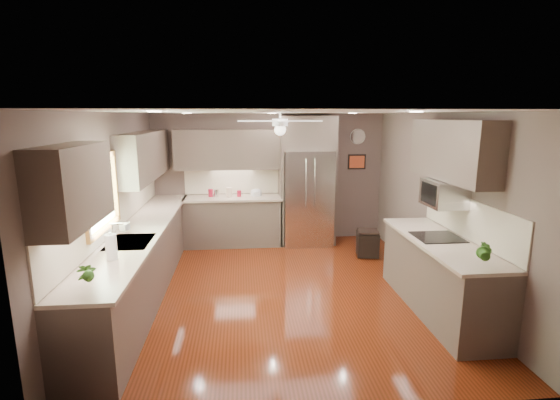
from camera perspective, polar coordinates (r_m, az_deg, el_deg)
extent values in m
plane|color=#481B09|center=(5.97, 0.30, -12.50)|extent=(5.00, 5.00, 0.00)
plane|color=white|center=(5.44, 0.32, 12.27)|extent=(5.00, 5.00, 0.00)
plane|color=brown|center=(8.02, -1.49, 3.14)|extent=(4.50, 0.00, 4.50)
plane|color=brown|center=(3.20, 4.90, -10.36)|extent=(4.50, 0.00, 4.50)
plane|color=brown|center=(5.80, -22.40, -1.10)|extent=(0.00, 5.00, 5.00)
plane|color=brown|center=(6.21, 21.44, -0.22)|extent=(0.00, 5.00, 5.00)
cylinder|color=maroon|center=(7.79, -9.73, 1.00)|extent=(0.10, 0.10, 0.14)
cylinder|color=silver|center=(7.78, -8.94, 0.94)|extent=(0.11, 0.11, 0.15)
cylinder|color=beige|center=(7.74, -7.18, 1.08)|extent=(0.12, 0.12, 0.18)
cylinder|color=maroon|center=(7.76, -5.78, 0.92)|extent=(0.10, 0.10, 0.12)
imported|color=white|center=(5.68, -20.94, -3.47)|extent=(0.11, 0.11, 0.19)
imported|color=#2D611B|center=(4.00, -25.72, -9.21)|extent=(0.20, 0.17, 0.32)
imported|color=#2D611B|center=(4.63, 26.94, -6.56)|extent=(0.21, 0.20, 0.31)
imported|color=beige|center=(7.78, -3.36, 0.74)|extent=(0.25, 0.25, 0.05)
cube|color=brown|center=(6.07, -18.67, -8.12)|extent=(0.60, 4.70, 0.90)
cube|color=beige|center=(5.93, -18.83, -3.84)|extent=(0.65, 4.70, 0.04)
cube|color=beige|center=(5.95, -21.86, -1.25)|extent=(0.02, 4.70, 0.50)
cube|color=brown|center=(7.87, -6.59, -3.04)|extent=(1.85, 0.60, 0.90)
cube|color=beige|center=(7.75, -6.67, 0.29)|extent=(1.85, 0.65, 0.04)
cube|color=beige|center=(8.00, -6.68, 2.69)|extent=(1.85, 0.02, 0.50)
cube|color=brown|center=(4.16, -27.10, 1.79)|extent=(0.33, 1.20, 0.75)
cube|color=brown|center=(6.91, -18.39, 5.97)|extent=(0.33, 2.40, 0.75)
cube|color=brown|center=(7.77, -6.81, 7.06)|extent=(2.15, 0.33, 0.75)
cube|color=brown|center=(5.55, 23.05, 6.47)|extent=(0.33, 1.70, 0.75)
cube|color=#BFF2B2|center=(5.27, -24.04, 0.88)|extent=(0.01, 1.00, 0.80)
cube|color=brown|center=(5.21, -24.17, 5.54)|extent=(0.05, 1.12, 0.06)
cube|color=brown|center=(5.35, -23.40, -3.63)|extent=(0.05, 1.12, 0.06)
cube|color=brown|center=(4.77, -25.73, -0.31)|extent=(0.05, 0.06, 0.80)
cube|color=brown|center=(5.76, -22.17, 1.88)|extent=(0.05, 0.06, 0.80)
cube|color=silver|center=(5.33, -20.35, -5.65)|extent=(0.50, 0.70, 0.03)
cube|color=#262626|center=(5.34, -20.33, -6.01)|extent=(0.44, 0.62, 0.05)
cylinder|color=silver|center=(5.35, -22.52, -4.36)|extent=(0.02, 0.02, 0.24)
cylinder|color=silver|center=(5.30, -22.01, -3.11)|extent=(0.16, 0.02, 0.02)
cube|color=silver|center=(7.81, 3.84, 0.35)|extent=(0.92, 0.72, 1.82)
cube|color=black|center=(7.54, 4.23, -2.06)|extent=(0.88, 0.02, 0.02)
cube|color=black|center=(7.41, 4.30, 2.40)|extent=(0.01, 0.02, 1.00)
cylinder|color=silver|center=(7.37, 3.73, 2.35)|extent=(0.02, 0.02, 0.90)
cylinder|color=silver|center=(7.39, 4.96, 2.36)|extent=(0.02, 0.02, 0.90)
cube|color=brown|center=(7.72, 3.89, 9.39)|extent=(1.04, 0.60, 0.63)
cube|color=brown|center=(7.80, 0.14, 0.37)|extent=(0.06, 0.60, 1.82)
cube|color=brown|center=(7.96, 7.32, 0.50)|extent=(0.06, 0.60, 1.82)
cube|color=brown|center=(5.60, 21.50, -10.03)|extent=(0.65, 2.20, 0.90)
cube|color=beige|center=(5.45, 21.73, -5.43)|extent=(0.70, 2.20, 0.04)
cube|color=beige|center=(5.53, 25.00, -2.44)|extent=(0.02, 2.20, 0.50)
cube|color=black|center=(5.52, 21.28, -4.89)|extent=(0.56, 0.52, 0.01)
cube|color=silver|center=(5.59, 22.11, 0.88)|extent=(0.42, 0.55, 0.34)
cube|color=black|center=(5.50, 20.17, 0.85)|extent=(0.02, 0.40, 0.26)
cylinder|color=white|center=(5.74, 0.01, 11.85)|extent=(0.03, 0.03, 0.08)
cylinder|color=white|center=(5.74, 0.01, 10.85)|extent=(0.22, 0.22, 0.10)
sphere|color=white|center=(5.74, 0.01, 9.85)|extent=(0.16, 0.16, 0.16)
cube|color=white|center=(5.78, 3.53, 11.03)|extent=(0.48, 0.11, 0.01)
cube|color=white|center=(6.09, -0.31, 11.09)|extent=(0.11, 0.48, 0.01)
cube|color=white|center=(5.72, -3.55, 11.02)|extent=(0.48, 0.11, 0.01)
cube|color=white|center=(5.39, 0.38, 11.00)|extent=(0.11, 0.48, 0.01)
cylinder|color=white|center=(6.77, -12.98, 11.83)|extent=(0.14, 0.14, 0.01)
cylinder|color=white|center=(6.96, 10.15, 11.93)|extent=(0.14, 0.14, 0.01)
cylinder|color=white|center=(4.30, -17.27, 11.81)|extent=(0.14, 0.14, 0.01)
cylinder|color=white|center=(4.60, 18.62, 11.69)|extent=(0.14, 0.14, 0.01)
cylinder|color=white|center=(7.23, -1.15, 12.10)|extent=(0.14, 0.14, 0.01)
cylinder|color=white|center=(8.23, 10.87, 8.76)|extent=(0.30, 0.03, 0.30)
cylinder|color=silver|center=(8.22, 10.90, 8.75)|extent=(0.29, 0.00, 0.29)
cube|color=black|center=(8.27, 10.75, 5.30)|extent=(0.36, 0.03, 0.30)
cube|color=#BE4926|center=(8.26, 10.77, 5.29)|extent=(0.30, 0.01, 0.24)
cube|color=black|center=(7.38, 12.21, -6.08)|extent=(0.42, 0.42, 0.41)
cube|color=black|center=(7.31, 12.28, -4.33)|extent=(0.40, 0.40, 0.03)
cylinder|color=white|center=(4.71, -22.65, -6.11)|extent=(0.12, 0.12, 0.28)
cylinder|color=silver|center=(4.71, -22.66, -6.00)|extent=(0.02, 0.02, 0.30)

